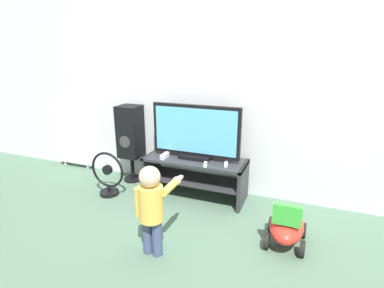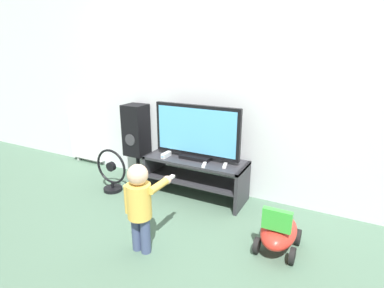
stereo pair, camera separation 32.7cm
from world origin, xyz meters
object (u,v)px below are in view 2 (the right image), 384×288
(floor_fan, at_px, (112,172))
(remote_secondary, at_px, (204,165))
(remote_primary, at_px, (225,166))
(game_console, at_px, (166,155))
(speaker_tower, at_px, (136,132))
(ride_on_toy, at_px, (279,231))
(child, at_px, (140,201))
(radiator, at_px, (86,137))
(television, at_px, (197,133))

(floor_fan, bearing_deg, remote_secondary, 9.86)
(remote_primary, bearing_deg, game_console, -177.20)
(game_console, xyz_separation_m, remote_secondary, (0.51, -0.05, -0.02))
(remote_primary, bearing_deg, speaker_tower, 171.85)
(remote_secondary, bearing_deg, remote_primary, 22.86)
(remote_secondary, distance_m, ride_on_toy, 1.03)
(remote_primary, distance_m, child, 1.10)
(child, distance_m, speaker_tower, 1.59)
(ride_on_toy, bearing_deg, remote_primary, 144.69)
(remote_secondary, distance_m, radiator, 2.18)
(child, bearing_deg, ride_on_toy, 28.41)
(television, height_order, radiator, television)
(remote_secondary, height_order, ride_on_toy, remote_secondary)
(floor_fan, xyz_separation_m, ride_on_toy, (2.04, -0.21, -0.07))
(ride_on_toy, bearing_deg, child, -151.59)
(remote_primary, height_order, speaker_tower, speaker_tower)
(ride_on_toy, distance_m, radiator, 3.16)
(radiator, bearing_deg, game_console, -11.56)
(speaker_tower, relative_size, floor_fan, 1.87)
(floor_fan, height_order, radiator, radiator)
(remote_primary, distance_m, remote_secondary, 0.22)
(radiator, bearing_deg, remote_primary, -7.25)
(remote_secondary, bearing_deg, floor_fan, -170.14)
(television, distance_m, child, 1.17)
(speaker_tower, bearing_deg, radiator, 173.89)
(game_console, distance_m, remote_secondary, 0.52)
(speaker_tower, xyz_separation_m, ride_on_toy, (2.01, -0.68, -0.47))
(remote_secondary, relative_size, speaker_tower, 0.14)
(game_console, bearing_deg, radiator, 168.44)
(television, xyz_separation_m, ride_on_toy, (1.08, -0.58, -0.60))
(child, bearing_deg, game_console, 111.13)
(remote_primary, bearing_deg, child, -107.29)
(television, xyz_separation_m, child, (0.06, -1.13, -0.30))
(game_console, relative_size, speaker_tower, 0.16)
(remote_secondary, relative_size, floor_fan, 0.25)
(game_console, bearing_deg, child, -68.87)
(game_console, height_order, ride_on_toy, game_console)
(speaker_tower, distance_m, floor_fan, 0.62)
(remote_primary, height_order, remote_secondary, same)
(ride_on_toy, bearing_deg, game_console, 162.03)
(remote_primary, height_order, floor_fan, floor_fan)
(floor_fan, relative_size, ride_on_toy, 1.02)
(child, xyz_separation_m, radiator, (-2.02, 1.35, -0.06))
(child, xyz_separation_m, ride_on_toy, (1.02, 0.55, -0.29))
(television, relative_size, remote_primary, 7.63)
(floor_fan, relative_size, radiator, 0.71)
(remote_primary, xyz_separation_m, ride_on_toy, (0.70, -0.49, -0.30))
(ride_on_toy, xyz_separation_m, radiator, (-3.05, 0.79, 0.23))
(ride_on_toy, height_order, radiator, radiator)
(television, xyz_separation_m, floor_fan, (-0.96, -0.37, -0.53))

